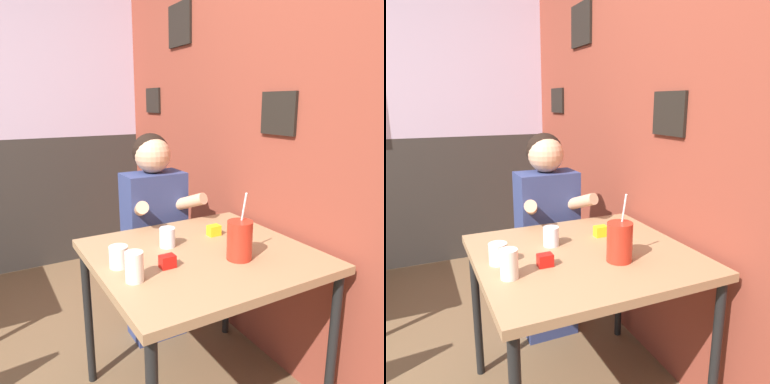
{
  "view_description": "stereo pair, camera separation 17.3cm",
  "coord_description": "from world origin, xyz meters",
  "views": [
    {
      "loc": [
        0.06,
        -0.89,
        1.39
      ],
      "look_at": [
        0.9,
        0.57,
        0.98
      ],
      "focal_mm": 35.0,
      "sensor_mm": 36.0,
      "label": 1
    },
    {
      "loc": [
        0.21,
        -0.97,
        1.39
      ],
      "look_at": [
        0.9,
        0.57,
        0.98
      ],
      "focal_mm": 35.0,
      "sensor_mm": 36.0,
      "label": 2
    }
  ],
  "objects": [
    {
      "name": "person_seated",
      "position": [
        0.89,
        0.99,
        0.64
      ],
      "size": [
        0.42,
        0.4,
        1.22
      ],
      "color": "navy",
      "rests_on": "ground_plane"
    },
    {
      "name": "condiment_mustard",
      "position": [
        1.01,
        0.54,
        0.78
      ],
      "size": [
        0.06,
        0.04,
        0.05
      ],
      "color": "yellow",
      "rests_on": "main_table"
    },
    {
      "name": "glass_near_pitcher",
      "position": [
        0.75,
        0.52,
        0.8
      ],
      "size": [
        0.07,
        0.07,
        0.09
      ],
      "color": "silver",
      "rests_on": "main_table"
    },
    {
      "name": "main_table",
      "position": [
        0.85,
        0.4,
        0.68
      ],
      "size": [
        0.91,
        0.86,
        0.76
      ],
      "color": "#93704C",
      "rests_on": "ground_plane"
    },
    {
      "name": "glass_center",
      "position": [
        0.49,
        0.43,
        0.8
      ],
      "size": [
        0.07,
        0.07,
        0.09
      ],
      "color": "silver",
      "rests_on": "main_table"
    },
    {
      "name": "cocktail_pitcher",
      "position": [
        0.94,
        0.26,
        0.84
      ],
      "size": [
        0.11,
        0.11,
        0.28
      ],
      "color": "#B22819",
      "rests_on": "main_table"
    },
    {
      "name": "glass_far_side",
      "position": [
        0.5,
        0.29,
        0.81
      ],
      "size": [
        0.07,
        0.07,
        0.11
      ],
      "color": "silver",
      "rests_on": "main_table"
    },
    {
      "name": "brick_wall_right",
      "position": [
        1.37,
        1.18,
        1.35
      ],
      "size": [
        0.08,
        4.36,
        2.7
      ],
      "color": "brown",
      "rests_on": "ground_plane"
    },
    {
      "name": "condiment_ketchup",
      "position": [
        0.65,
        0.33,
        0.78
      ],
      "size": [
        0.06,
        0.04,
        0.05
      ],
      "color": "#B7140F",
      "rests_on": "main_table"
    }
  ]
}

